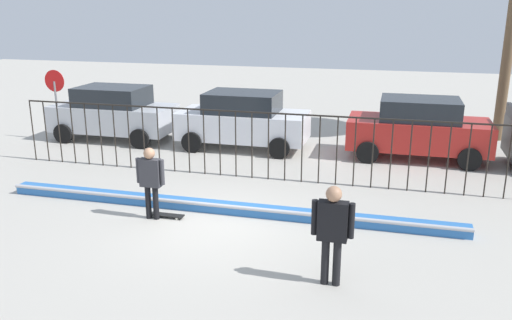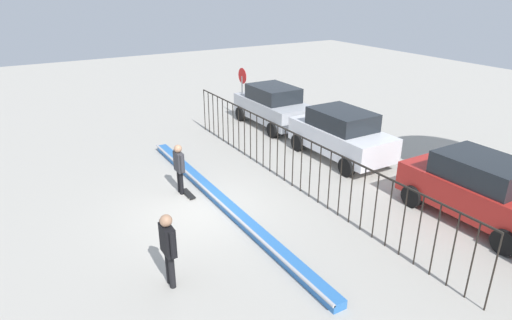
# 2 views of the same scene
# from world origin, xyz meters

# --- Properties ---
(ground_plane) EXTENTS (60.00, 60.00, 0.00)m
(ground_plane) POSITION_xyz_m (0.00, 0.00, 0.00)
(ground_plane) COLOR #ADA89E
(bowl_coping_ledge) EXTENTS (11.00, 0.40, 0.27)m
(bowl_coping_ledge) POSITION_xyz_m (0.00, 0.73, 0.12)
(bowl_coping_ledge) COLOR #2D6BB7
(bowl_coping_ledge) RESTS_ON ground
(perimeter_fence) EXTENTS (14.04, 0.04, 1.89)m
(perimeter_fence) POSITION_xyz_m (0.00, 3.38, 1.16)
(perimeter_fence) COLOR black
(perimeter_fence) RESTS_ON ground
(skateboarder) EXTENTS (0.67, 0.25, 1.66)m
(skateboarder) POSITION_xyz_m (-1.41, -0.04, 1.00)
(skateboarder) COLOR black
(skateboarder) RESTS_ON ground
(skateboard) EXTENTS (0.80, 0.20, 0.07)m
(skateboard) POSITION_xyz_m (-1.12, 0.10, 0.06)
(skateboard) COLOR black
(skateboard) RESTS_ON ground
(camera_operator) EXTENTS (0.73, 0.27, 1.80)m
(camera_operator) POSITION_xyz_m (2.86, -1.96, 1.08)
(camera_operator) COLOR black
(camera_operator) RESTS_ON ground
(parked_car_silver) EXTENTS (4.30, 2.12, 1.90)m
(parked_car_silver) POSITION_xyz_m (-5.93, 6.42, 0.97)
(parked_car_silver) COLOR #B7BABF
(parked_car_silver) RESTS_ON ground
(parked_car_white) EXTENTS (4.30, 2.12, 1.90)m
(parked_car_white) POSITION_xyz_m (-1.14, 6.42, 0.97)
(parked_car_white) COLOR silver
(parked_car_white) RESTS_ON ground
(parked_car_red) EXTENTS (4.30, 2.12, 1.90)m
(parked_car_red) POSITION_xyz_m (4.50, 6.62, 0.97)
(parked_car_red) COLOR #B2231E
(parked_car_red) RESTS_ON ground
(stop_sign) EXTENTS (0.76, 0.07, 2.50)m
(stop_sign) POSITION_xyz_m (-7.77, 5.79, 1.62)
(stop_sign) COLOR slate
(stop_sign) RESTS_ON ground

